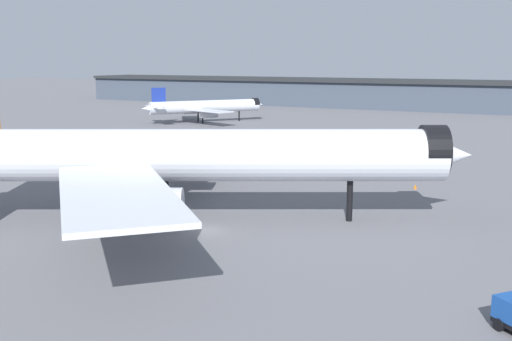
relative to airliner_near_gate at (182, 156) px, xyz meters
name	(u,v)px	position (x,y,z in m)	size (l,w,h in m)	color
ground	(206,230)	(4.23, -2.54, -7.77)	(900.00, 900.00, 0.00)	slate
airliner_near_gate	(182,156)	(0.00, 0.00, 0.00)	(64.10, 57.52, 17.65)	silver
airliner_far_taxiway	(205,107)	(-51.07, 103.37, -3.01)	(30.81, 33.19, 10.81)	silver
terminal_building	(362,93)	(-21.08, 181.23, -1.98)	(256.63, 49.50, 21.16)	#3D4756
baggage_cart_trailing	(174,159)	(-21.35, 34.23, -6.79)	(2.49, 2.76, 1.82)	black
traffic_cone_near_nose	(415,187)	(22.60, 29.25, -7.45)	(0.52, 0.52, 0.65)	#F2600C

